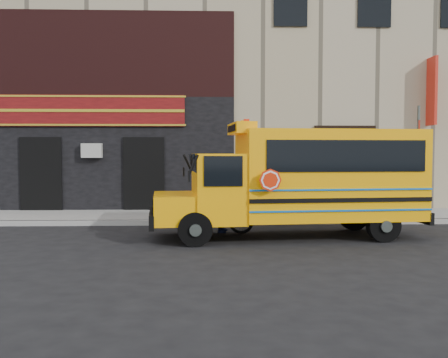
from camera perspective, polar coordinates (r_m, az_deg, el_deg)
ground at (r=12.58m, az=2.48°, el=-6.93°), size 120.00×120.00×0.00m
curb at (r=15.13m, az=1.72°, el=-4.96°), size 40.00×0.20×0.15m
sidewalk at (r=16.62m, az=1.39°, el=-4.24°), size 40.00×3.00×0.15m
building at (r=23.17m, az=0.35°, el=12.83°), size 20.00×10.70×12.00m
school_bus at (r=12.95m, az=8.94°, el=0.04°), size 7.07×2.81×2.92m
sign_pole at (r=16.34m, az=21.27°, el=2.09°), size 0.11×0.31×3.61m
bicycle at (r=13.46m, az=-0.34°, el=-3.98°), size 1.84×0.88×1.07m
cyclist at (r=13.37m, az=-0.22°, el=-2.17°), size 0.52×0.74×1.93m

